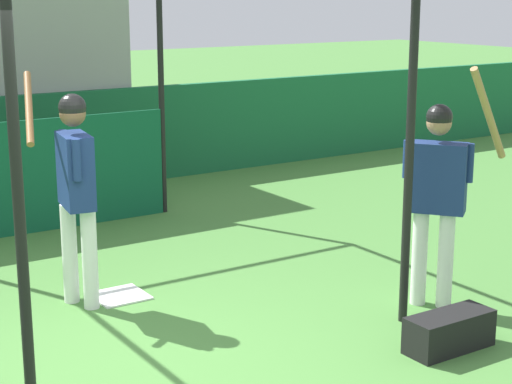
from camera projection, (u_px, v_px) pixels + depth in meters
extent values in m
plane|color=#477F38|center=(135.00, 376.00, 5.93)|extent=(60.00, 60.00, 0.00)
cube|color=#195B33|center=(27.00, 87.00, 11.30)|extent=(0.45, 0.40, 0.10)
cube|color=#195B33|center=(22.00, 68.00, 11.39)|extent=(0.45, 0.06, 0.40)
cube|color=#195B33|center=(67.00, 84.00, 11.59)|extent=(0.45, 0.40, 0.10)
cube|color=#195B33|center=(61.00, 66.00, 11.69)|extent=(0.45, 0.06, 0.40)
cube|color=#195B33|center=(6.00, 53.00, 11.86)|extent=(0.45, 0.40, 0.10)
cube|color=#195B33|center=(1.00, 35.00, 11.95)|extent=(0.45, 0.06, 0.40)
cube|color=#195B33|center=(45.00, 51.00, 12.15)|extent=(0.45, 0.40, 0.10)
cube|color=#195B33|center=(39.00, 34.00, 12.24)|extent=(0.45, 0.06, 0.40)
cube|color=#195B33|center=(24.00, 21.00, 12.71)|extent=(0.45, 0.40, 0.10)
cube|color=#195B33|center=(19.00, 5.00, 12.80)|extent=(0.45, 0.06, 0.40)
cylinder|color=black|center=(18.00, 193.00, 4.94)|extent=(0.07, 0.07, 2.93)
cylinder|color=black|center=(410.00, 142.00, 6.58)|extent=(0.07, 0.07, 2.93)
cylinder|color=black|center=(161.00, 90.00, 9.98)|extent=(0.07, 0.07, 2.93)
cube|color=#0F5133|center=(39.00, 176.00, 9.34)|extent=(3.00, 0.03, 1.25)
cube|color=white|center=(120.00, 296.00, 7.46)|extent=(0.44, 0.44, 0.02)
cylinder|color=white|center=(90.00, 259.00, 7.10)|extent=(0.15, 0.15, 0.86)
cylinder|color=white|center=(70.00, 254.00, 7.24)|extent=(0.15, 0.15, 0.86)
cube|color=navy|center=(75.00, 171.00, 7.00)|extent=(0.29, 0.51, 0.61)
sphere|color=brown|center=(73.00, 113.00, 6.89)|extent=(0.22, 0.22, 0.22)
sphere|color=black|center=(72.00, 107.00, 6.88)|extent=(0.23, 0.23, 0.23)
cylinder|color=navy|center=(77.00, 160.00, 6.73)|extent=(0.08, 0.08, 0.34)
cylinder|color=navy|center=(63.00, 150.00, 7.18)|extent=(0.08, 0.08, 0.34)
cylinder|color=brown|center=(29.00, 108.00, 7.01)|extent=(0.30, 0.72, 0.54)
sphere|color=brown|center=(74.00, 136.00, 7.15)|extent=(0.08, 0.08, 0.08)
cylinder|color=white|center=(419.00, 258.00, 7.21)|extent=(0.18, 0.18, 0.82)
cylinder|color=white|center=(445.00, 260.00, 7.13)|extent=(0.18, 0.18, 0.82)
cube|color=navy|center=(436.00, 178.00, 7.01)|extent=(0.47, 0.52, 0.58)
sphere|color=#A37556|center=(439.00, 123.00, 6.90)|extent=(0.20, 0.20, 0.20)
sphere|color=black|center=(439.00, 117.00, 6.89)|extent=(0.21, 0.21, 0.21)
cylinder|color=navy|center=(407.00, 159.00, 7.10)|extent=(0.10, 0.10, 0.32)
cylinder|color=navy|center=(469.00, 163.00, 6.93)|extent=(0.10, 0.10, 0.32)
cylinder|color=#AD7F4C|center=(488.00, 114.00, 6.75)|extent=(0.57, 0.18, 0.78)
sphere|color=#AD7F4C|center=(457.00, 156.00, 7.01)|extent=(0.08, 0.08, 0.08)
cube|color=black|center=(449.00, 332.00, 6.33)|extent=(0.70, 0.28, 0.28)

